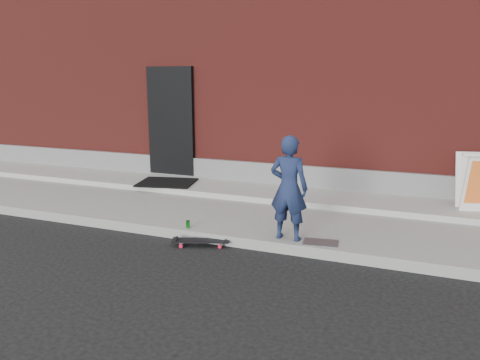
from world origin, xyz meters
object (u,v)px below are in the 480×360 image
at_px(skateboard, 201,241).
at_px(pizza_sign, 478,182).
at_px(soda_can, 188,224).
at_px(child, 289,188).

relative_size(skateboard, pizza_sign, 0.88).
height_order(pizza_sign, soda_can, pizza_sign).
relative_size(child, skateboard, 1.78).
bearing_deg(soda_can, child, 3.61).
bearing_deg(soda_can, skateboard, -36.05).
height_order(skateboard, soda_can, soda_can).
relative_size(child, soda_can, 12.88).
height_order(skateboard, pizza_sign, pizza_sign).
distance_m(child, skateboard, 1.44).
bearing_deg(child, pizza_sign, -136.82).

